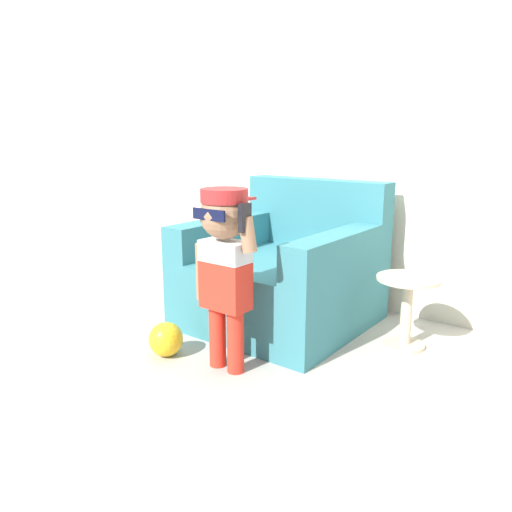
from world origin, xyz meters
TOP-DOWN VIEW (x-y plane):
  - ground_plane at (0.00, 0.00)m, footprint 10.00×10.00m
  - wall_back at (0.00, 0.75)m, footprint 10.00×0.05m
  - armchair at (-0.03, 0.17)m, footprint 1.00×1.01m
  - person_child at (0.13, -0.57)m, footprint 0.37×0.28m
  - side_table at (0.74, 0.23)m, footprint 0.34×0.34m
  - toy_ball at (-0.23, -0.65)m, footprint 0.18×0.18m

SIDE VIEW (x-z plane):
  - ground_plane at x=0.00m, z-range 0.00..0.00m
  - toy_ball at x=-0.23m, z-range 0.00..0.18m
  - side_table at x=0.74m, z-range 0.04..0.45m
  - armchair at x=-0.03m, z-range -0.13..0.74m
  - person_child at x=0.13m, z-range 0.15..1.06m
  - wall_back at x=0.00m, z-range 0.00..2.60m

